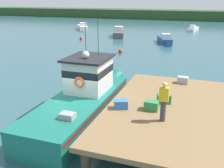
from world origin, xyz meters
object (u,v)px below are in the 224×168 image
object	(u,v)px
crate_single_far	(164,99)
mooring_buoy_channel_marker	(81,38)
moored_boat_far_left	(83,27)
moored_boat_mid_harbor	(119,33)
crate_single_by_cleat	(151,105)
crate_stack_near_edge	(121,104)
deckhand_by_the_boat	(164,101)
mooring_buoy_outer	(200,84)
moored_boat_far_right	(193,29)
moored_boat_near_channel	(165,40)
crate_stack_mid_dock	(183,80)
main_fishing_boat	(84,98)
mooring_buoy_spare_mooring	(120,51)

from	to	relation	value
crate_single_far	mooring_buoy_channel_marker	world-z (taller)	crate_single_far
moored_boat_far_left	moored_boat_mid_harbor	world-z (taller)	moored_boat_mid_harbor
crate_single_by_cleat	crate_stack_near_edge	bearing A→B (deg)	-168.21
deckhand_by_the_boat	mooring_buoy_outer	world-z (taller)	deckhand_by_the_boat
moored_boat_far_right	moored_boat_near_channel	bearing A→B (deg)	-100.97
moored_boat_far_left	crate_stack_near_edge	bearing A→B (deg)	-62.10
crate_stack_near_edge	moored_boat_far_left	xyz separation A→B (m)	(-17.83, 33.66, -0.92)
crate_stack_mid_dock	moored_boat_mid_harbor	size ratio (longest dim) A/B	0.10
mooring_buoy_channel_marker	moored_boat_far_right	bearing A→B (deg)	46.58
crate_single_by_cleat	crate_stack_mid_dock	distance (m)	4.33
mooring_buoy_outer	moored_boat_far_left	bearing A→B (deg)	129.17
crate_single_far	crate_single_by_cleat	distance (m)	1.05
main_fishing_boat	crate_single_far	bearing A→B (deg)	2.96
crate_stack_near_edge	moored_boat_mid_harbor	size ratio (longest dim) A/B	0.10
moored_boat_far_right	moored_boat_mid_harbor	bearing A→B (deg)	-134.48
crate_single_far	mooring_buoy_spare_mooring	world-z (taller)	crate_single_far
moored_boat_mid_harbor	moored_boat_near_channel	size ratio (longest dim) A/B	1.15
crate_single_by_cleat	mooring_buoy_channel_marker	bearing A→B (deg)	122.20
moored_boat_near_channel	mooring_buoy_channel_marker	bearing A→B (deg)	-175.90
moored_boat_far_right	mooring_buoy_spare_mooring	size ratio (longest dim) A/B	9.32
crate_stack_near_edge	deckhand_by_the_boat	distance (m)	2.13
moored_boat_far_left	crate_single_by_cleat	bearing A→B (deg)	-60.18
moored_boat_mid_harbor	mooring_buoy_outer	distance (m)	24.11
crate_single_by_cleat	deckhand_by_the_boat	bearing A→B (deg)	-54.99
crate_stack_mid_dock	moored_boat_far_left	bearing A→B (deg)	124.61
moored_boat_near_channel	mooring_buoy_channel_marker	world-z (taller)	moored_boat_near_channel
crate_stack_near_edge	deckhand_by_the_boat	bearing A→B (deg)	-17.72
crate_stack_mid_dock	mooring_buoy_spare_mooring	xyz separation A→B (m)	(-7.55, 12.10, -1.16)
crate_single_by_cleat	deckhand_by_the_boat	distance (m)	1.27
moored_boat_far_right	moored_boat_mid_harbor	distance (m)	15.05
mooring_buoy_channel_marker	crate_single_by_cleat	bearing A→B (deg)	-57.80
deckhand_by_the_boat	moored_boat_far_right	size ratio (longest dim) A/B	0.39
deckhand_by_the_boat	crate_single_far	bearing A→B (deg)	96.85
crate_stack_mid_dock	moored_boat_mid_harbor	xyz separation A→B (m)	(-11.51, 23.87, -0.88)
moored_boat_far_right	mooring_buoy_spare_mooring	xyz separation A→B (m)	(-6.59, -22.51, -0.14)
mooring_buoy_outer	mooring_buoy_spare_mooring	xyz separation A→B (m)	(-8.53, 8.85, 0.01)
mooring_buoy_spare_mooring	moored_boat_near_channel	bearing A→B (deg)	64.43
moored_boat_far_left	mooring_buoy_spare_mooring	world-z (taller)	moored_boat_far_left
moored_boat_near_channel	mooring_buoy_spare_mooring	xyz separation A→B (m)	(-3.74, -7.82, -0.22)
moored_boat_far_right	moored_boat_mid_harbor	world-z (taller)	moored_boat_mid_harbor
moored_boat_far_left	moored_boat_near_channel	bearing A→B (deg)	-29.54
crate_single_by_cleat	mooring_buoy_spare_mooring	size ratio (longest dim) A/B	1.32
crate_stack_near_edge	mooring_buoy_outer	world-z (taller)	crate_stack_near_edge
crate_stack_mid_dock	mooring_buoy_outer	xyz separation A→B (m)	(0.98, 3.25, -1.17)
crate_stack_mid_dock	moored_boat_far_left	xyz separation A→B (m)	(-20.13, 29.17, -0.91)
main_fishing_boat	crate_stack_near_edge	size ratio (longest dim) A/B	16.34
crate_stack_mid_dock	crate_single_by_cleat	bearing A→B (deg)	-103.31
crate_single_far	crate_stack_mid_dock	bearing A→B (deg)	79.60
mooring_buoy_outer	crate_single_far	bearing A→B (deg)	-103.65
main_fishing_boat	crate_stack_mid_dock	world-z (taller)	main_fishing_boat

